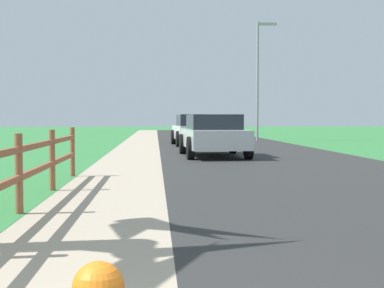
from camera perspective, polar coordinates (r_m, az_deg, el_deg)
The scene contains 8 objects.
ground_plane at distance 26.41m, azimuth -3.44°, elevation -0.24°, with size 120.00×120.00×0.00m, color #347E3F.
road_asphalt at distance 28.65m, azimuth 3.55°, elevation 0.00°, with size 7.00×66.00×0.01m, color #2E2E2E.
curb_concrete at distance 28.55m, azimuth -9.50°, elevation -0.04°, with size 6.00×66.00×0.01m, color #B5A48C.
grass_verge at distance 28.74m, azimuth -12.48°, elevation -0.05°, with size 5.00×66.00×0.00m, color #347E3F.
parked_suv_silver at distance 19.44m, azimuth 2.22°, elevation 0.99°, with size 2.28×4.77×1.48m.
parked_car_white at distance 27.26m, azimuth 0.32°, elevation 1.51°, with size 2.32×4.35×1.52m.
parked_car_beige at distance 35.94m, azimuth 0.06°, elevation 1.81°, with size 2.00×4.64×1.60m.
street_lamp at distance 32.85m, azimuth 6.99°, elevation 7.53°, with size 1.17×0.20×7.02m.
Camera 1 is at (-0.17, -1.38, 1.36)m, focal length 51.44 mm.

